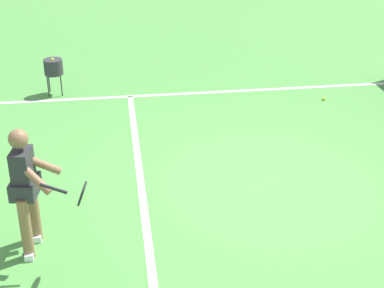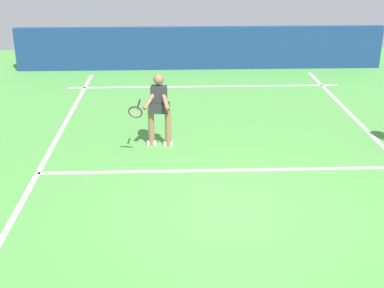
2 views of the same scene
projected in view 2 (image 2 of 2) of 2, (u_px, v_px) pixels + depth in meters
ground_plane at (232, 210)px, 8.65m from camera, size 26.07×26.07×0.00m
court_back_wall at (200, 48)px, 17.42m from camera, size 12.00×0.24×1.39m
baseline_marking at (204, 86)px, 15.63m from camera, size 8.00×0.10×0.01m
service_line_marking at (223, 170)px, 10.10m from camera, size 7.00×0.10×0.01m
sideline_right_marking at (15, 214)px, 8.52m from camera, size 0.10×18.05×0.01m
tennis_player at (159, 107)px, 10.98m from camera, size 0.88×0.91×1.55m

